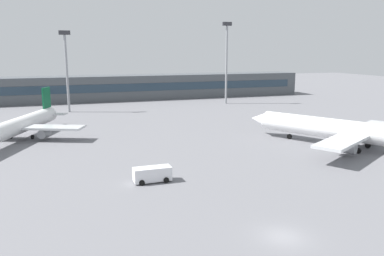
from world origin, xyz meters
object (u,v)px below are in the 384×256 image
at_px(airplane_mid, 16,127).
at_px(floodlight_tower_east, 66,65).
at_px(airplane_near, 352,131).
at_px(floodlight_tower_west, 227,57).
at_px(service_van_white, 152,174).

distance_m(airplane_mid, floodlight_tower_east, 39.34).
bearing_deg(airplane_near, floodlight_tower_west, 86.90).
bearing_deg(floodlight_tower_west, floodlight_tower_east, -177.24).
distance_m(floodlight_tower_west, floodlight_tower_east, 51.79).
height_order(service_van_white, floodlight_tower_west, floodlight_tower_west).
height_order(service_van_white, floodlight_tower_east, floodlight_tower_east).
relative_size(floodlight_tower_west, floodlight_tower_east, 1.16).
bearing_deg(airplane_mid, airplane_near, -24.31).
height_order(airplane_mid, floodlight_tower_east, floodlight_tower_east).
relative_size(airplane_mid, service_van_white, 6.93).
relative_size(service_van_white, floodlight_tower_west, 0.19).
distance_m(airplane_near, service_van_white, 39.55).
bearing_deg(airplane_mid, floodlight_tower_east, 72.96).
height_order(airplane_near, service_van_white, airplane_near).
bearing_deg(floodlight_tower_east, airplane_mid, -107.04).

